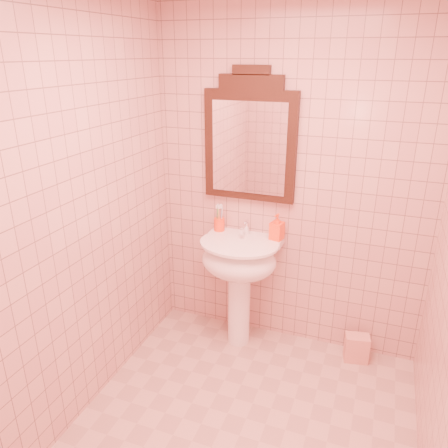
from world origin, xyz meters
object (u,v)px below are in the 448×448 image
at_px(toothbrush_cup, 219,224).
at_px(towel, 356,348).
at_px(pedestal_sink, 239,267).
at_px(mirror, 250,140).
at_px(soap_dispenser, 277,227).

bearing_deg(toothbrush_cup, towel, -3.08).
xyz_separation_m(pedestal_sink, mirror, (0.00, 0.20, 0.90)).
height_order(pedestal_sink, towel, pedestal_sink).
height_order(pedestal_sink, soap_dispenser, soap_dispenser).
xyz_separation_m(toothbrush_cup, towel, (1.11, -0.06, -0.81)).
distance_m(pedestal_sink, soap_dispenser, 0.41).
distance_m(pedestal_sink, toothbrush_cup, 0.37).
height_order(mirror, towel, mirror).
distance_m(mirror, soap_dispenser, 0.65).
xyz_separation_m(pedestal_sink, toothbrush_cup, (-0.22, 0.15, 0.25)).
bearing_deg(soap_dispenser, mirror, 179.46).
distance_m(toothbrush_cup, soap_dispenser, 0.46).
bearing_deg(pedestal_sink, soap_dispenser, 31.21).
distance_m(pedestal_sink, mirror, 0.92).
bearing_deg(soap_dispenser, toothbrush_cup, -168.20).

